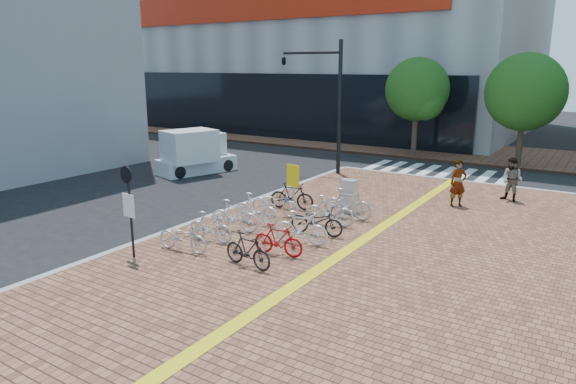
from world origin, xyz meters
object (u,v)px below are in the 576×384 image
Objects in this scene: bike_9 at (317,221)px; yellow_sign at (293,180)px; bike_11 at (348,204)px; box_truck at (195,152)px; bike_4 at (275,203)px; bike_7 at (278,240)px; bike_8 at (301,228)px; bike_2 at (234,216)px; bike_10 at (329,211)px; bike_0 at (183,237)px; pedestrian_a at (458,183)px; bike_1 at (210,227)px; bike_5 at (292,196)px; pedestrian_b at (512,180)px; notice_sign at (129,201)px; bike_6 at (248,250)px; traffic_light_pole at (313,82)px; utility_box at (349,196)px; bike_3 at (256,209)px.

yellow_sign is at bearing 42.18° from bike_9.
box_truck reaches higher than bike_11.
bike_9 is at bearing -123.75° from bike_4.
bike_8 reaches higher than bike_7.
bike_10 is (2.40, 2.26, -0.00)m from bike_2.
bike_0 is 4.38m from bike_9.
pedestrian_a is at bearing -26.50° from bike_7.
bike_1 is 0.90× the size of bike_2.
bike_4 is 1.19× the size of bike_7.
bike_8 is (2.39, -3.24, -0.00)m from bike_5.
bike_8 is 10.23m from pedestrian_b.
bike_5 is at bearing 38.96° from bike_9.
bike_5 is at bearing 125.92° from yellow_sign.
bike_6 is at bearing 20.67° from notice_sign.
bike_4 is at bearing -69.11° from traffic_light_pole.
bike_10 is 1.41× the size of utility_box.
notice_sign is (-3.47, -2.44, 1.24)m from bike_7.
bike_3 is 1.02× the size of pedestrian_b.
bike_2 reaches higher than bike_1.
yellow_sign is at bearing -15.44° from bike_1.
pedestrian_a is 13.76m from box_truck.
box_truck reaches higher than utility_box.
bike_6 reaches higher than bike_0.
pedestrian_a is (2.89, 7.17, 0.40)m from bike_8.
bike_1 is at bearing -104.30° from pedestrian_b.
bike_3 is 1.22m from bike_4.
bike_4 is 2.64m from bike_9.
bike_8 is at bearing -140.43° from bike_4.
bike_10 reaches higher than bike_4.
bike_11 is (2.58, 3.36, 0.02)m from bike_2.
bike_3 reaches higher than bike_6.
traffic_light_pole reaches higher than bike_0.
bike_6 is at bearing 168.37° from bike_9.
utility_box is (-0.19, 1.91, 0.09)m from bike_10.
pedestrian_b reaches higher than bike_6.
bike_8 is at bearing 45.96° from notice_sign.
box_truck is at bearing 67.03° from bike_11.
box_truck is (-10.60, 9.42, 0.47)m from bike_6.
pedestrian_b is (7.12, 9.24, 0.36)m from bike_2.
pedestrian_b is 0.27× the size of traffic_light_pole.
bike_4 is 0.43× the size of box_truck.
bike_3 is at bearing 84.83° from bike_9.
bike_2 is at bearing 106.23° from bike_9.
bike_5 is (0.05, 1.09, 0.04)m from bike_4.
bike_1 is 0.99× the size of bike_6.
bike_2 is 0.27× the size of traffic_light_pole.
bike_8 is 0.40× the size of box_truck.
bike_7 is 4.42m from notice_sign.
bike_3 is 0.99× the size of pedestrian_a.
bike_2 is 4.23m from bike_11.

